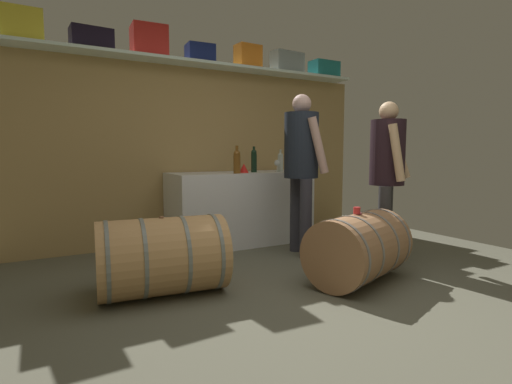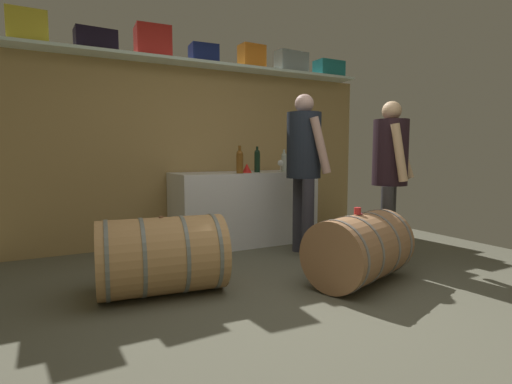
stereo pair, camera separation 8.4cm
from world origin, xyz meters
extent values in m
cube|color=#595848|center=(0.00, 0.63, -0.01)|extent=(5.72, 8.26, 0.02)
cube|color=#A88752|center=(0.00, 2.53, 1.04)|extent=(4.52, 0.10, 2.07)
cube|color=silver|center=(0.00, 2.38, 2.09)|extent=(4.16, 0.40, 0.03)
cube|color=yellow|center=(-1.79, 2.38, 2.25)|extent=(0.36, 0.29, 0.30)
cube|color=black|center=(-1.19, 2.38, 2.21)|extent=(0.41, 0.26, 0.22)
cube|color=red|center=(-0.61, 2.38, 2.27)|extent=(0.38, 0.32, 0.33)
cube|color=navy|center=(-0.02, 2.38, 2.21)|extent=(0.33, 0.26, 0.21)
cube|color=orange|center=(0.60, 2.38, 2.25)|extent=(0.31, 0.22, 0.28)
cube|color=gray|center=(1.19, 2.38, 2.24)|extent=(0.44, 0.22, 0.27)
cube|color=#1C767A|center=(1.79, 2.38, 2.21)|extent=(0.39, 0.23, 0.22)
cube|color=white|center=(0.37, 2.13, 0.42)|extent=(1.67, 0.67, 0.85)
cylinder|color=#B7C3B6|center=(0.90, 2.09, 0.94)|extent=(0.07, 0.07, 0.18)
sphere|color=#B7C3B6|center=(0.90, 2.09, 1.04)|extent=(0.07, 0.07, 0.07)
cylinder|color=#B7C3B6|center=(0.90, 2.09, 1.08)|extent=(0.03, 0.03, 0.07)
cylinder|color=brown|center=(0.21, 1.90, 0.95)|extent=(0.08, 0.08, 0.20)
sphere|color=brown|center=(0.21, 1.90, 1.07)|extent=(0.07, 0.07, 0.07)
cylinder|color=brown|center=(0.21, 1.90, 1.11)|extent=(0.03, 0.03, 0.08)
cylinder|color=black|center=(0.50, 2.05, 0.96)|extent=(0.07, 0.07, 0.22)
sphere|color=black|center=(0.50, 2.05, 1.08)|extent=(0.07, 0.07, 0.07)
cylinder|color=black|center=(0.50, 2.05, 1.12)|extent=(0.03, 0.03, 0.06)
cylinder|color=white|center=(0.79, 1.99, 0.85)|extent=(0.06, 0.06, 0.00)
cylinder|color=white|center=(0.79, 1.99, 0.89)|extent=(0.01, 0.01, 0.08)
sphere|color=white|center=(0.79, 1.99, 0.96)|extent=(0.07, 0.07, 0.07)
sphere|color=maroon|center=(0.79, 1.99, 0.94)|extent=(0.04, 0.04, 0.04)
cone|color=red|center=(0.34, 1.99, 0.90)|extent=(0.11, 0.11, 0.11)
cylinder|color=#9A6C47|center=(0.57, 0.37, 0.29)|extent=(1.03, 0.82, 0.56)
cylinder|color=slate|center=(0.21, 0.25, 0.29)|extent=(0.21, 0.55, 0.58)
cylinder|color=slate|center=(0.44, 0.33, 0.29)|extent=(0.21, 0.55, 0.58)
cylinder|color=slate|center=(0.71, 0.42, 0.29)|extent=(0.21, 0.55, 0.58)
cylinder|color=slate|center=(0.93, 0.49, 0.29)|extent=(0.21, 0.55, 0.58)
cylinder|color=#954251|center=(0.57, 0.37, 0.58)|extent=(0.04, 0.04, 0.01)
cylinder|color=tan|center=(-0.94, 0.87, 0.30)|extent=(0.99, 0.69, 0.58)
cylinder|color=slate|center=(-1.33, 0.92, 0.30)|extent=(0.10, 0.59, 0.59)
cylinder|color=slate|center=(-1.09, 0.89, 0.30)|extent=(0.10, 0.59, 0.59)
cylinder|color=slate|center=(-0.79, 0.85, 0.30)|extent=(0.10, 0.59, 0.59)
cylinder|color=slate|center=(-0.55, 0.83, 0.30)|extent=(0.10, 0.59, 0.59)
cylinder|color=brown|center=(-0.94, 0.87, 0.59)|extent=(0.04, 0.04, 0.01)
cylinder|color=red|center=(0.54, 0.37, 0.60)|extent=(0.06, 0.06, 0.06)
cylinder|color=#32323C|center=(0.64, 1.20, 0.41)|extent=(0.12, 0.12, 0.81)
cylinder|color=#32323C|center=(0.71, 1.49, 0.41)|extent=(0.12, 0.12, 0.81)
cylinder|color=#1C222D|center=(0.67, 1.34, 1.15)|extent=(0.35, 0.35, 0.67)
sphere|color=tan|center=(0.67, 1.34, 1.58)|extent=(0.19, 0.19, 0.19)
cylinder|color=tan|center=(0.72, 1.12, 1.15)|extent=(0.24, 0.14, 0.57)
cylinder|color=tan|center=(0.83, 1.51, 1.15)|extent=(0.30, 0.16, 0.56)
cylinder|color=#333134|center=(1.13, 0.62, 0.38)|extent=(0.12, 0.12, 0.76)
cylinder|color=#333134|center=(1.36, 0.80, 0.38)|extent=(0.12, 0.12, 0.76)
cylinder|color=black|center=(1.24, 0.71, 1.08)|extent=(0.33, 0.33, 0.63)
sphere|color=tan|center=(1.24, 0.71, 1.47)|extent=(0.18, 0.18, 0.18)
cylinder|color=tan|center=(1.15, 0.52, 1.08)|extent=(0.17, 0.18, 0.54)
cylinder|color=tan|center=(1.45, 0.75, 1.08)|extent=(0.21, 0.24, 0.53)
camera|label=1|loc=(-1.76, -2.02, 1.08)|focal=27.71mm
camera|label=2|loc=(-1.68, -2.06, 1.08)|focal=27.71mm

